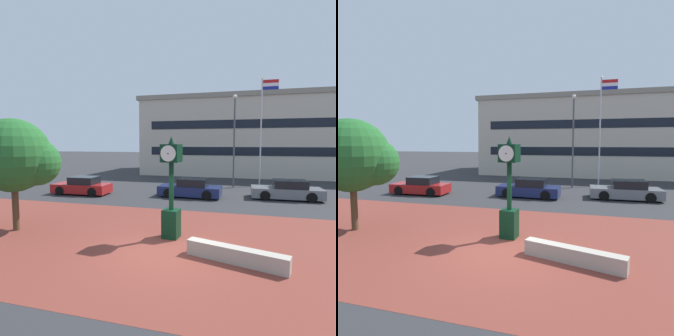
{
  "view_description": "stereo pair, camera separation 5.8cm",
  "coord_description": "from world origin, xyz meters",
  "views": [
    {
      "loc": [
        2.66,
        -9.0,
        3.72
      ],
      "look_at": [
        -0.19,
        1.3,
        2.77
      ],
      "focal_mm": 30.04,
      "sensor_mm": 36.0,
      "label": 1
    },
    {
      "loc": [
        2.72,
        -8.99,
        3.72
      ],
      "look_at": [
        -0.19,
        1.3,
        2.77
      ],
      "focal_mm": 30.04,
      "sensor_mm": 36.0,
      "label": 2
    }
  ],
  "objects": [
    {
      "name": "car_street_far",
      "position": [
        -8.8,
        8.91,
        0.57
      ],
      "size": [
        4.14,
        1.97,
        1.28
      ],
      "rotation": [
        0.0,
        0.0,
        1.6
      ],
      "color": "maroon",
      "rests_on": "ground"
    },
    {
      "name": "ground_plane",
      "position": [
        0.0,
        0.0,
        0.0
      ],
      "size": [
        200.0,
        200.0,
        0.0
      ],
      "primitive_type": "plane",
      "color": "#2D2D30"
    },
    {
      "name": "plaza_brick_paving",
      "position": [
        0.0,
        0.96,
        0.0
      ],
      "size": [
        44.0,
        9.91,
        0.01
      ],
      "primitive_type": "cube",
      "color": "brown",
      "rests_on": "ground"
    },
    {
      "name": "street_clock",
      "position": [
        -0.1,
        1.44,
        1.87
      ],
      "size": [
        0.75,
        0.81,
        3.98
      ],
      "rotation": [
        0.0,
        0.0,
        -0.09
      ],
      "color": "black",
      "rests_on": "ground"
    },
    {
      "name": "car_street_distant",
      "position": [
        5.36,
        10.9,
        0.57
      ],
      "size": [
        4.48,
        2.01,
        1.28
      ],
      "rotation": [
        0.0,
        0.0,
        1.59
      ],
      "color": "slate",
      "rests_on": "ground"
    },
    {
      "name": "civic_building",
      "position": [
        5.81,
        27.96,
        4.53
      ],
      "size": [
        30.58,
        13.47,
        9.05
      ],
      "color": "beige",
      "rests_on": "ground"
    },
    {
      "name": "planter_wall",
      "position": [
        2.42,
        -0.31,
        0.25
      ],
      "size": [
        3.18,
        1.29,
        0.5
      ],
      "primitive_type": "cube",
      "rotation": [
        0.0,
        0.0,
        -0.29
      ],
      "color": "#ADA393",
      "rests_on": "ground"
    },
    {
      "name": "street_lamp_post",
      "position": [
        1.71,
        15.05,
        4.61
      ],
      "size": [
        0.36,
        0.36,
        7.68
      ],
      "color": "#4C4C51",
      "rests_on": "ground"
    },
    {
      "name": "car_street_mid",
      "position": [
        -0.96,
        9.94,
        0.57
      ],
      "size": [
        4.31,
        1.99,
        1.28
      ],
      "rotation": [
        0.0,
        0.0,
        1.53
      ],
      "color": "navy",
      "rests_on": "ground"
    },
    {
      "name": "plaza_tree",
      "position": [
        -6.57,
        0.69,
        3.13
      ],
      "size": [
        3.32,
        3.09,
        4.75
      ],
      "color": "#4C3823",
      "rests_on": "ground"
    },
    {
      "name": "flagpole_primary",
      "position": [
        3.99,
        16.64,
        5.31
      ],
      "size": [
        1.39,
        0.14,
        9.33
      ],
      "color": "silver",
      "rests_on": "ground"
    }
  ]
}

